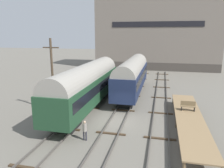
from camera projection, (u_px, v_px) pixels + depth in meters
ground_plane at (118, 121)px, 21.60m from camera, size 200.00×200.00×0.00m
track_left at (79, 116)px, 22.47m from camera, size 2.60×60.00×0.26m
track_middle at (118, 119)px, 21.57m from camera, size 2.60×60.00×0.26m
track_right at (160, 123)px, 20.67m from camera, size 2.60×60.00×0.26m
train_car_navy at (132, 74)px, 30.47m from camera, size 2.95×15.87×5.09m
train_car_green at (87, 84)px, 24.47m from camera, size 3.14×16.82×5.16m
station_platform at (189, 118)px, 19.63m from camera, size 2.42×14.85×1.10m
bench at (188, 106)px, 21.24m from camera, size 1.40×0.40×0.91m
person_worker at (85, 129)px, 17.41m from camera, size 0.32×0.32×1.68m
utility_pole at (52, 75)px, 23.30m from camera, size 1.80×0.24×7.97m
warehouse_building at (157, 29)px, 53.62m from camera, size 28.74×10.44×19.11m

